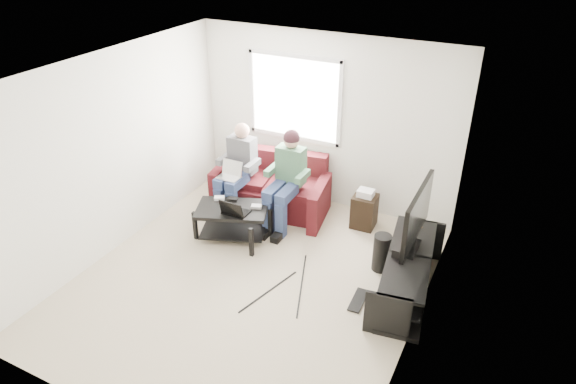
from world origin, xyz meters
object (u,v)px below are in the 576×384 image
(coffee_table, at_px, (232,216))
(subwoofer, at_px, (382,253))
(tv, at_px, (417,216))
(end_table, at_px, (364,210))
(sofa, at_px, (272,189))
(tv_stand, at_px, (407,275))

(coffee_table, bearing_deg, subwoofer, 6.24)
(tv, bearing_deg, end_table, 131.24)
(tv, bearing_deg, sofa, 158.08)
(subwoofer, height_order, end_table, end_table)
(end_table, bearing_deg, sofa, -175.63)
(coffee_table, relative_size, tv_stand, 0.64)
(coffee_table, relative_size, subwoofer, 2.19)
(sofa, xyz_separation_m, tv_stand, (2.39, -1.06, -0.07))
(sofa, height_order, tv_stand, sofa)
(end_table, bearing_deg, subwoofer, -58.62)
(sofa, relative_size, tv, 1.74)
(sofa, bearing_deg, tv, -21.92)
(tv, height_order, subwoofer, tv)
(sofa, relative_size, subwoofer, 3.80)
(coffee_table, distance_m, tv_stand, 2.47)
(sofa, distance_m, subwoofer, 2.12)
(coffee_table, distance_m, end_table, 1.88)
(tv_stand, xyz_separation_m, end_table, (-0.94, 1.17, 0.02))
(tv, xyz_separation_m, subwoofer, (-0.41, 0.20, -0.76))
(tv, distance_m, end_table, 1.60)
(sofa, distance_m, tv, 2.66)
(coffee_table, xyz_separation_m, subwoofer, (2.06, 0.23, -0.10))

